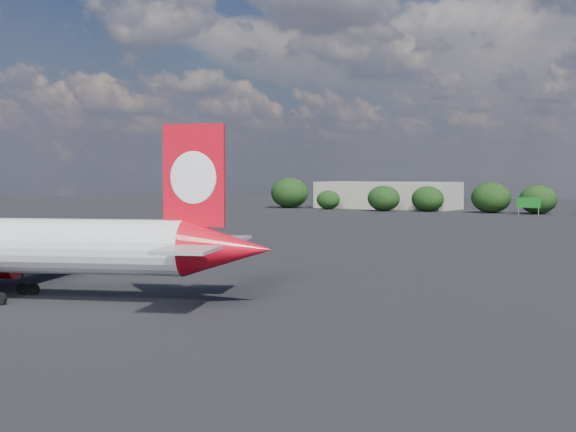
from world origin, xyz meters
The scene contains 4 objects.
ground centered at (0.00, 60.00, 0.00)m, with size 500.00×500.00×0.00m, color black.
qantas_airliner centered at (-15.11, 16.73, 4.35)m, with size 41.89×40.35×14.28m.
terminal_building centered at (-65.00, 192.00, 4.00)m, with size 42.00×16.00×8.00m.
highway_sign centered at (-18.00, 176.00, 3.13)m, with size 6.00×0.30×4.50m.
Camera 1 is at (40.39, -25.72, 10.35)m, focal length 50.00 mm.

